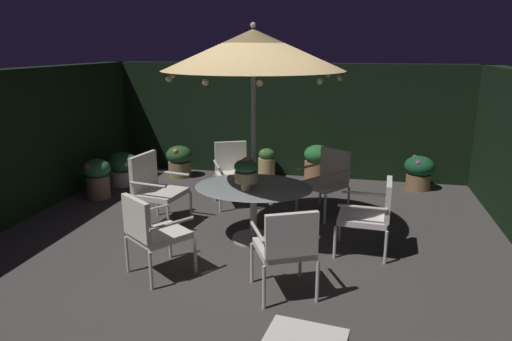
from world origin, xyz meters
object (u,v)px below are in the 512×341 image
object	(u,v)px
patio_chair_north	(372,212)
potted_plant_left_near	(419,171)
patio_chair_southeast	(154,185)
potted_plant_right_far	(179,160)
potted_plant_front_corner	(97,177)
patio_chair_southwest	(287,244)
patio_chair_east	(233,169)
centerpiece_planter	(246,171)
patio_chair_south	(152,229)
patio_dining_table	(253,196)
patio_chair_northeast	(328,177)
potted_plant_back_center	(267,163)
patio_umbrella	(253,50)
potted_plant_back_left	(317,162)
potted_plant_back_right	(123,168)

from	to	relation	value
patio_chair_north	potted_plant_left_near	distance (m)	3.02
patio_chair_southeast	potted_plant_right_far	size ratio (longest dim) A/B	1.67
patio_chair_southeast	potted_plant_front_corner	world-z (taller)	patio_chair_southeast
patio_chair_southwest	potted_plant_front_corner	size ratio (longest dim) A/B	1.44
patio_chair_north	patio_chair_southeast	distance (m)	2.97
patio_chair_east	patio_chair_southeast	size ratio (longest dim) A/B	0.97
patio_chair_east	potted_plant_left_near	bearing A→B (deg)	25.71
centerpiece_planter	potted_plant_front_corner	xyz separation A→B (m)	(-2.86, 1.31, -0.62)
patio_chair_east	patio_chair_southeast	world-z (taller)	patio_chair_southeast
centerpiece_planter	patio_chair_south	xyz separation A→B (m)	(-0.81, -1.00, -0.44)
patio_chair_south	patio_dining_table	bearing A→B (deg)	54.60
patio_chair_northeast	patio_chair_east	size ratio (longest dim) A/B	0.99
patio_chair_northeast	potted_plant_back_center	size ratio (longest dim) A/B	1.71
centerpiece_planter	patio_chair_south	size ratio (longest dim) A/B	0.45
centerpiece_planter	patio_chair_southwest	size ratio (longest dim) A/B	0.44
potted_plant_front_corner	potted_plant_right_far	size ratio (longest dim) A/B	1.10
patio_chair_east	patio_chair_south	world-z (taller)	patio_chair_east
patio_chair_east	patio_chair_southwest	bearing A→B (deg)	-64.36
patio_chair_east	potted_plant_front_corner	bearing A→B (deg)	-174.09
patio_umbrella	patio_chair_northeast	bearing A→B (deg)	54.19
patio_dining_table	potted_plant_right_far	bearing A→B (deg)	128.12
patio_dining_table	potted_plant_left_near	bearing A→B (deg)	49.64
patio_chair_east	patio_chair_south	distance (m)	2.55
patio_chair_southeast	patio_chair_northeast	bearing A→B (deg)	22.66
patio_chair_north	potted_plant_right_far	world-z (taller)	patio_chair_north
potted_plant_right_far	centerpiece_planter	bearing A→B (deg)	-54.61
potted_plant_back_left	patio_umbrella	bearing A→B (deg)	-100.75
potted_plant_back_center	potted_plant_left_near	bearing A→B (deg)	-3.24
potted_plant_right_far	potted_plant_back_left	xyz separation A→B (m)	(2.63, 0.31, 0.03)
potted_plant_back_center	patio_chair_south	bearing A→B (deg)	-96.20
centerpiece_planter	potted_plant_back_left	world-z (taller)	centerpiece_planter
patio_chair_east	patio_chair_southeast	bearing A→B (deg)	-126.81
patio_chair_southeast	potted_plant_back_center	distance (m)	2.94
potted_plant_right_far	patio_umbrella	bearing A→B (deg)	-51.88
patio_chair_east	potted_plant_front_corner	distance (m)	2.28
patio_chair_east	potted_plant_back_right	size ratio (longest dim) A/B	1.65
centerpiece_planter	patio_chair_south	bearing A→B (deg)	-129.17
patio_dining_table	potted_plant_front_corner	size ratio (longest dim) A/B	2.28
potted_plant_right_far	potted_plant_back_left	world-z (taller)	potted_plant_back_left
patio_chair_east	patio_chair_southwest	world-z (taller)	patio_chair_east
centerpiece_planter	patio_chair_southeast	bearing A→B (deg)	163.07
potted_plant_back_center	potted_plant_back_right	bearing A→B (deg)	-157.83
patio_chair_southeast	patio_chair_southwest	size ratio (longest dim) A/B	1.06
patio_umbrella	centerpiece_planter	xyz separation A→B (m)	(-0.05, -0.21, -1.43)
patio_chair_north	patio_chair_south	world-z (taller)	patio_chair_south
patio_chair_northeast	potted_plant_front_corner	distance (m)	3.78
potted_plant_front_corner	potted_plant_right_far	bearing A→B (deg)	61.53
patio_chair_south	potted_plant_left_near	distance (m)	5.14
patio_umbrella	potted_plant_right_far	bearing A→B (deg)	128.12
patio_chair_south	potted_plant_back_center	distance (m)	4.18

